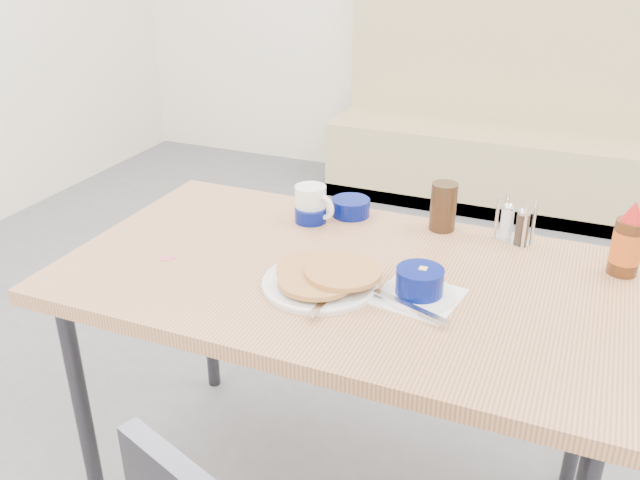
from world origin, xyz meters
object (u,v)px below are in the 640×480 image
at_px(booth_bench, 497,143).
at_px(dining_table, 343,292).
at_px(pancake_plate, 322,278).
at_px(butter_bowl, 351,207).
at_px(syrup_bottle, 627,243).
at_px(amber_tumbler, 443,207).
at_px(condiment_caddy, 514,226).
at_px(coffee_mug, 312,203).
at_px(grits_setting, 419,286).
at_px(creamer_bowl, 311,215).

relative_size(booth_bench, dining_table, 1.36).
height_order(pancake_plate, butter_bowl, butter_bowl).
height_order(dining_table, syrup_bottle, syrup_bottle).
bearing_deg(amber_tumbler, condiment_caddy, 0.00).
bearing_deg(coffee_mug, condiment_caddy, 8.43).
bearing_deg(pancake_plate, condiment_caddy, 48.29).
distance_m(grits_setting, condiment_caddy, 0.43).
height_order(creamer_bowl, condiment_caddy, condiment_caddy).
bearing_deg(creamer_bowl, condiment_caddy, 9.55).
distance_m(dining_table, creamer_bowl, 0.33).
bearing_deg(booth_bench, pancake_plate, -90.44).
xyz_separation_m(butter_bowl, syrup_bottle, (0.74, -0.08, 0.06)).
bearing_deg(creamer_bowl, dining_table, -51.42).
bearing_deg(pancake_plate, syrup_bottle, 27.63).
relative_size(dining_table, creamer_bowl, 15.27).
xyz_separation_m(grits_setting, butter_bowl, (-0.31, 0.39, -0.01)).
relative_size(coffee_mug, butter_bowl, 1.17).
height_order(booth_bench, syrup_bottle, booth_bench).
xyz_separation_m(amber_tumbler, condiment_caddy, (0.20, 0.00, -0.03)).
height_order(booth_bench, pancake_plate, booth_bench).
relative_size(booth_bench, butter_bowl, 16.99).
xyz_separation_m(pancake_plate, butter_bowl, (-0.08, 0.42, 0.00)).
bearing_deg(grits_setting, dining_table, 164.86).
xyz_separation_m(dining_table, condiment_caddy, (0.36, 0.34, 0.11)).
xyz_separation_m(coffee_mug, butter_bowl, (0.09, 0.08, -0.03)).
height_order(dining_table, grits_setting, grits_setting).
height_order(butter_bowl, condiment_caddy, condiment_caddy).
relative_size(booth_bench, coffee_mug, 14.55).
xyz_separation_m(pancake_plate, creamer_bowl, (-0.18, 0.34, 0.00)).
distance_m(coffee_mug, grits_setting, 0.51).
bearing_deg(butter_bowl, coffee_mug, -140.97).
bearing_deg(pancake_plate, butter_bowl, 101.27).
relative_size(booth_bench, pancake_plate, 6.33).
bearing_deg(grits_setting, amber_tumbler, 95.91).
xyz_separation_m(booth_bench, pancake_plate, (-0.02, -2.62, 0.43)).
height_order(coffee_mug, butter_bowl, coffee_mug).
bearing_deg(dining_table, syrup_bottle, 21.75).
xyz_separation_m(coffee_mug, creamer_bowl, (0.00, -0.01, -0.03)).
bearing_deg(creamer_bowl, grits_setting, -36.79).
distance_m(coffee_mug, amber_tumbler, 0.37).
relative_size(coffee_mug, syrup_bottle, 0.68).
height_order(dining_table, condiment_caddy, condiment_caddy).
height_order(grits_setting, creamer_bowl, grits_setting).
height_order(condiment_caddy, syrup_bottle, syrup_bottle).
bearing_deg(grits_setting, condiment_caddy, 68.59).
distance_m(coffee_mug, creamer_bowl, 0.03).
bearing_deg(syrup_bottle, coffee_mug, 179.89).
bearing_deg(booth_bench, butter_bowl, -92.71).
height_order(coffee_mug, grits_setting, coffee_mug).
distance_m(dining_table, syrup_bottle, 0.70).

